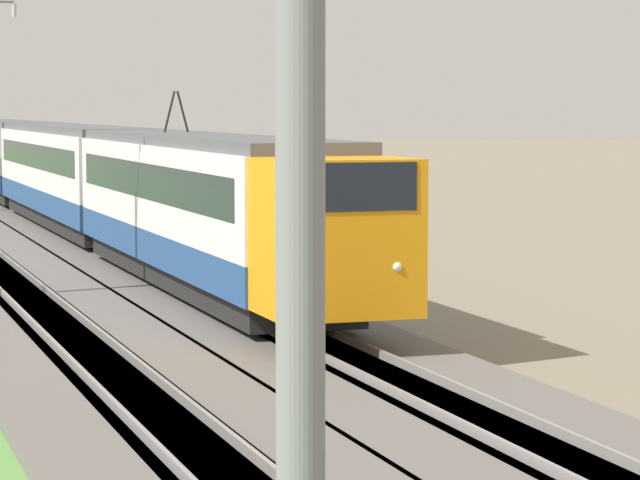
# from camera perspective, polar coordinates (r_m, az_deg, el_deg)

# --- Properties ---
(ballast_adjacent) EXTENTS (240.00, 4.40, 0.30)m
(ballast_adjacent) POSITION_cam_1_polar(r_m,az_deg,el_deg) (52.30, -8.50, -0.08)
(ballast_adjacent) COLOR #605B56
(ballast_adjacent) RESTS_ON ground
(track_adjacent) EXTENTS (240.00, 1.57, 0.45)m
(track_adjacent) POSITION_cam_1_polar(r_m,az_deg,el_deg) (52.30, -8.50, -0.07)
(track_adjacent) COLOR #4C4238
(track_adjacent) RESTS_ON ground
(passenger_train) EXTENTS (61.94, 2.85, 5.18)m
(passenger_train) POSITION_cam_1_polar(r_m,az_deg,el_deg) (56.74, -9.34, 2.61)
(passenger_train) COLOR orange
(passenger_train) RESTS_ON ground
(catenary_mast_near) EXTENTS (0.22, 2.56, 7.91)m
(catenary_mast_near) POSITION_cam_1_polar(r_m,az_deg,el_deg) (6.64, -0.22, -0.74)
(catenary_mast_near) COLOR slate
(catenary_mast_near) RESTS_ON ground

